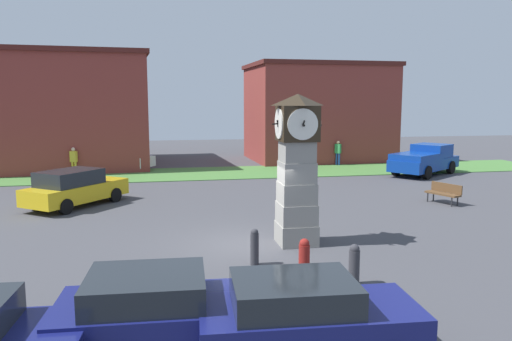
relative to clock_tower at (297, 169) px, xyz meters
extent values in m
plane|color=#424247|center=(-1.51, 0.26, -2.43)|extent=(86.31, 86.31, 0.00)
cube|color=gray|center=(0.00, 0.00, -2.10)|extent=(1.19, 1.19, 0.66)
cube|color=gray|center=(0.00, 0.00, -1.44)|extent=(1.14, 1.14, 0.66)
cube|color=gray|center=(0.00, 0.00, -0.77)|extent=(1.09, 1.09, 0.66)
cube|color=gray|center=(0.00, 0.00, -0.11)|extent=(1.04, 1.04, 0.66)
cube|color=gray|center=(0.00, 0.00, 0.56)|extent=(0.99, 0.99, 0.66)
cube|color=#2D2316|center=(0.00, 0.00, 1.44)|extent=(1.16, 1.16, 1.11)
cylinder|color=white|center=(0.00, 0.60, 1.44)|extent=(0.95, 0.04, 0.95)
cube|color=black|center=(0.00, 0.63, 1.44)|extent=(0.06, 0.14, 0.20)
cube|color=black|center=(0.00, 0.63, 1.44)|extent=(0.04, 0.29, 0.27)
cylinder|color=white|center=(0.00, -0.60, 1.44)|extent=(0.95, 0.04, 0.95)
cube|color=black|center=(0.00, -0.63, 1.44)|extent=(0.06, 0.21, 0.13)
cube|color=black|center=(0.00, -0.63, 1.44)|extent=(0.04, 0.30, 0.25)
cylinder|color=white|center=(0.60, 0.00, 1.44)|extent=(0.04, 0.95, 0.95)
cube|color=black|center=(0.63, 0.00, 1.44)|extent=(0.05, 0.06, 0.22)
cube|color=black|center=(0.63, 0.00, 1.44)|extent=(0.34, 0.04, 0.18)
cylinder|color=white|center=(-0.60, 0.00, 1.44)|extent=(0.04, 0.95, 0.95)
cube|color=black|center=(-0.63, 0.00, 1.44)|extent=(0.07, 0.06, 0.22)
cube|color=black|center=(-0.63, 0.00, 1.44)|extent=(0.36, 0.04, 0.08)
pyramid|color=#2D2316|center=(0.00, 0.00, 2.18)|extent=(1.22, 1.22, 0.36)
cylinder|color=#333338|center=(-1.71, -1.81, -1.98)|extent=(0.24, 0.24, 0.90)
sphere|color=#333338|center=(-1.71, -1.81, -1.50)|extent=(0.21, 0.21, 0.21)
cylinder|color=maroon|center=(-0.53, -2.70, -2.05)|extent=(0.30, 0.30, 0.76)
sphere|color=maroon|center=(-0.53, -2.70, -1.63)|extent=(0.27, 0.27, 0.27)
cylinder|color=#333338|center=(0.46, -3.77, -1.99)|extent=(0.27, 0.27, 0.88)
sphere|color=#333338|center=(0.46, -3.77, -1.51)|extent=(0.25, 0.25, 0.25)
cylinder|color=black|center=(-6.21, -6.05, -2.11)|extent=(0.65, 0.26, 0.64)
cube|color=navy|center=(-4.27, -6.27, -1.81)|extent=(3.93, 2.11, 0.71)
cube|color=#1E2328|center=(-4.56, -6.25, -1.20)|extent=(2.20, 1.87, 0.50)
cylinder|color=black|center=(-3.03, -5.43, -2.11)|extent=(0.65, 0.25, 0.64)
cylinder|color=black|center=(-5.41, -5.30, -2.11)|extent=(0.65, 0.25, 0.64)
cube|color=navy|center=(-1.72, -7.06, -1.80)|extent=(3.99, 1.98, 0.73)
cube|color=#1E2328|center=(-2.01, -7.05, -1.18)|extent=(2.23, 1.74, 0.50)
cylinder|color=black|center=(-0.46, -6.31, -2.11)|extent=(0.65, 0.26, 0.64)
cylinder|color=black|center=(-2.87, -6.16, -2.11)|extent=(0.65, 0.26, 0.64)
cube|color=gold|center=(-7.89, 7.45, -1.81)|extent=(4.29, 4.75, 0.71)
cube|color=#1E2328|center=(-8.10, 7.18, -1.13)|extent=(2.90, 3.04, 0.64)
cylinder|color=black|center=(-7.70, 9.12, -2.11)|extent=(0.57, 0.64, 0.64)
cylinder|color=black|center=(-6.31, 8.02, -2.11)|extent=(0.57, 0.64, 0.64)
cylinder|color=black|center=(-9.46, 6.88, -2.11)|extent=(0.57, 0.64, 0.64)
cylinder|color=black|center=(-8.07, 5.79, -2.11)|extent=(0.57, 0.64, 0.64)
cube|color=silver|center=(-6.75, 18.94, -1.82)|extent=(4.39, 3.72, 0.68)
cube|color=#1E2328|center=(-7.01, 19.11, -1.19)|extent=(2.77, 2.57, 0.59)
cylinder|color=black|center=(-5.23, 18.91, -2.11)|extent=(0.65, 0.54, 0.64)
cylinder|color=black|center=(-6.13, 17.55, -2.11)|extent=(0.65, 0.54, 0.64)
cylinder|color=black|center=(-7.37, 20.33, -2.11)|extent=(0.65, 0.54, 0.64)
cylinder|color=black|center=(-8.27, 18.97, -2.11)|extent=(0.65, 0.54, 0.64)
cube|color=navy|center=(11.86, 13.08, -1.73)|extent=(5.67, 4.79, 0.70)
cube|color=navy|center=(12.64, 13.62, -0.98)|extent=(2.69, 2.72, 0.80)
cube|color=navy|center=(10.96, 12.47, -1.20)|extent=(3.65, 3.42, 0.36)
cylinder|color=black|center=(12.64, 14.82, -2.03)|extent=(0.82, 0.68, 0.80)
cylinder|color=black|center=(13.76, 13.18, -2.03)|extent=(0.82, 0.68, 0.80)
cylinder|color=black|center=(9.95, 12.99, -2.03)|extent=(0.82, 0.68, 0.80)
cylinder|color=black|center=(11.07, 11.34, -2.03)|extent=(0.82, 0.68, 0.80)
cube|color=brown|center=(8.11, 4.82, -1.98)|extent=(1.04, 1.67, 0.08)
cube|color=brown|center=(8.34, 4.91, -1.73)|extent=(0.62, 1.52, 0.40)
cylinder|color=#262628|center=(7.70, 5.35, -2.21)|extent=(0.06, 0.06, 0.45)
cylinder|color=#262628|center=(8.15, 4.15, -2.21)|extent=(0.06, 0.06, 0.45)
cylinder|color=#262628|center=(8.07, 5.49, -2.21)|extent=(0.06, 0.06, 0.45)
cylinder|color=#262628|center=(8.52, 4.29, -2.21)|extent=(0.06, 0.06, 0.45)
cylinder|color=gold|center=(-9.35, 16.62, -2.00)|extent=(0.14, 0.14, 0.87)
cylinder|color=gold|center=(-9.54, 16.70, -2.00)|extent=(0.14, 0.14, 0.87)
cube|color=gold|center=(-9.45, 16.66, -1.24)|extent=(0.46, 0.37, 0.65)
sphere|color=beige|center=(-9.45, 16.66, -0.79)|extent=(0.24, 0.24, 0.24)
cylinder|color=#264CA5|center=(8.18, 18.20, -1.99)|extent=(0.14, 0.14, 0.88)
cylinder|color=#264CA5|center=(8.05, 18.35, -1.99)|extent=(0.14, 0.14, 0.88)
cube|color=#338C4C|center=(8.12, 18.27, -1.23)|extent=(0.44, 0.46, 0.66)
sphere|color=tan|center=(8.12, 18.27, -0.78)|extent=(0.24, 0.24, 0.24)
cube|color=maroon|center=(-11.13, 22.19, 1.31)|extent=(12.43, 11.83, 7.48)
cube|color=#4F1E1B|center=(-11.13, 22.19, 5.20)|extent=(12.81, 12.18, 0.30)
cube|color=maroon|center=(7.84, 22.21, 1.10)|extent=(10.41, 7.79, 7.05)
cube|color=#4F1E1B|center=(7.84, 22.21, 4.77)|extent=(10.72, 8.03, 0.30)
cube|color=#477A38|center=(-4.22, 16.09, -2.41)|extent=(51.79, 5.55, 0.04)
camera|label=1|loc=(-4.24, -15.11, 2.16)|focal=35.00mm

